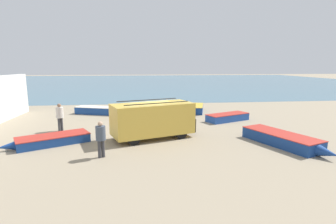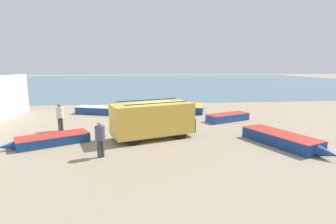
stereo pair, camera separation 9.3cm
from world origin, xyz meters
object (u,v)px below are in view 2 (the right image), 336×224
Objects in this scene: fishing_rowboat_1 at (283,140)px; fisherman_1 at (60,115)px; fishing_rowboat_0 at (194,109)px; parked_van at (153,119)px; fisherman_0 at (167,108)px; fishing_rowboat_2 at (229,117)px; fishing_rowboat_4 at (51,140)px; fisherman_2 at (100,136)px; fishing_rowboat_3 at (103,110)px.

fishing_rowboat_1 is 2.89× the size of fisherman_1.
fishing_rowboat_0 is at bearing -111.43° from fisherman_1.
fisherman_0 is (1.35, 4.76, -0.16)m from parked_van.
fishing_rowboat_4 is (-11.77, -4.89, -0.03)m from fishing_rowboat_2.
fisherman_2 reaches higher than fishing_rowboat_2.
fishing_rowboat_3 is at bearing -127.82° from fishing_rowboat_4.
fishing_rowboat_3 is at bearing 135.19° from fishing_rowboat_2.
fishing_rowboat_4 is at bearing 21.75° from fisherman_2.
fisherman_1 is at bearing -131.04° from fishing_rowboat_1.
fishing_rowboat_4 is at bearing 167.32° from parked_van.
fishing_rowboat_0 is 0.76× the size of fishing_rowboat_1.
fisherman_1 reaches higher than fishing_rowboat_3.
fisherman_2 is (-3.95, -7.79, 0.05)m from fisherman_0.
parked_van is 2.83× the size of fisherman_1.
fisherman_2 is (-6.83, -11.25, 0.72)m from fishing_rowboat_0.
fishing_rowboat_0 is 11.75m from fisherman_1.
fisherman_1 is (-1.97, -5.83, 0.77)m from fishing_rowboat_3.
fishing_rowboat_3 is 3.09× the size of fisherman_2.
fishing_rowboat_2 is at bearing -2.09° from fishing_rowboat_3.
fishing_rowboat_3 is 2.95× the size of fisherman_1.
fishing_rowboat_1 is 12.61m from fishing_rowboat_4.
fishing_rowboat_0 is at bearing 43.72° from parked_van.
fisherman_2 is at bearing 179.39° from fisherman_0.
parked_van is 9.17m from fishing_rowboat_3.
fisherman_2 is at bearing -163.67° from fishing_rowboat_2.
parked_van is 6.41m from fisherman_1.
fishing_rowboat_2 is at bearing 15.66° from parked_van.
fisherman_0 is at bearing -24.60° from fishing_rowboat_0.
fishing_rowboat_2 is 0.94× the size of fishing_rowboat_4.
fishing_rowboat_2 is at bearing 41.12° from fishing_rowboat_0.
fisherman_0 reaches higher than fishing_rowboat_0.
fisherman_1 is (-12.10, -1.87, 0.80)m from fishing_rowboat_2.
parked_van is at bearing -129.17° from fishing_rowboat_1.
fisherman_1 is (-5.95, 2.39, -0.07)m from parked_van.
fishing_rowboat_2 is at bearing 175.26° from fishing_rowboat_4.
parked_van is 0.98× the size of fishing_rowboat_1.
fisherman_1 is at bearing 2.00° from fisherman_2.
parked_van is 1.23× the size of fishing_rowboat_2.
fisherman_2 reaches higher than fisherman_0.
fishing_rowboat_0 is 0.90× the size of fishing_rowboat_4.
fisherman_0 is (5.32, -3.46, 0.67)m from fishing_rowboat_3.
fishing_rowboat_0 is 2.40× the size of fisherman_0.
fisherman_0 is at bearing -123.24° from fisherman_1.
fisherman_1 is at bearing 134.30° from fisherman_0.
fishing_rowboat_0 reaches higher than fishing_rowboat_2.
fishing_rowboat_0 reaches higher than fishing_rowboat_1.
fishing_rowboat_2 is (-0.74, 6.48, -0.04)m from fishing_rowboat_1.
fishing_rowboat_1 is 15.07m from fishing_rowboat_3.
fisherman_0 reaches higher than fishing_rowboat_4.
fisherman_1 reaches higher than fisherman_0.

